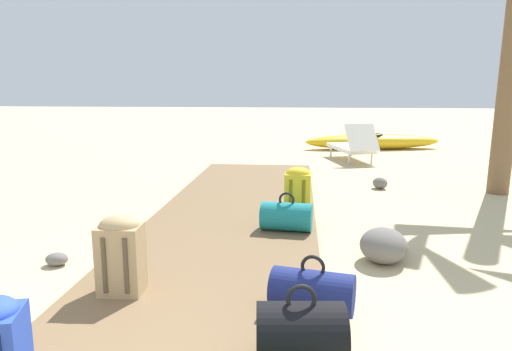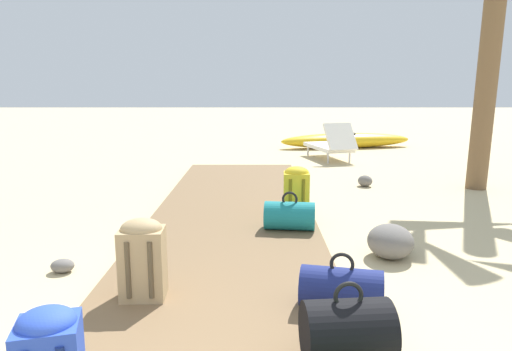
{
  "view_description": "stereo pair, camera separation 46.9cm",
  "coord_description": "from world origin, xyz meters",
  "px_view_note": "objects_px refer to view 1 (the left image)",
  "views": [
    {
      "loc": [
        0.74,
        -0.91,
        1.56
      ],
      "look_at": [
        0.25,
        4.33,
        0.55
      ],
      "focal_mm": 32.94,
      "sensor_mm": 36.0,
      "label": 1
    },
    {
      "loc": [
        0.27,
        -0.94,
        1.56
      ],
      "look_at": [
        0.25,
        4.33,
        0.55
      ],
      "focal_mm": 32.94,
      "sensor_mm": 36.0,
      "label": 2
    }
  ],
  "objects_px": {
    "duffel_bag_teal": "(286,216)",
    "backpack_yellow": "(298,191)",
    "kayak": "(373,142)",
    "duffel_bag_black": "(301,334)",
    "duffel_bag_navy": "(312,291)",
    "lounge_chair": "(353,146)",
    "backpack_tan": "(121,252)"
  },
  "relations": [
    {
      "from": "backpack_tan",
      "to": "duffel_bag_navy",
      "type": "bearing_deg",
      "value": -7.19
    },
    {
      "from": "backpack_tan",
      "to": "duffel_bag_black",
      "type": "bearing_deg",
      "value": -31.39
    },
    {
      "from": "duffel_bag_teal",
      "to": "backpack_tan",
      "type": "bearing_deg",
      "value": -125.68
    },
    {
      "from": "lounge_chair",
      "to": "backpack_tan",
      "type": "bearing_deg",
      "value": -109.43
    },
    {
      "from": "backpack_yellow",
      "to": "lounge_chair",
      "type": "height_order",
      "value": "lounge_chair"
    },
    {
      "from": "duffel_bag_navy",
      "to": "kayak",
      "type": "relative_size",
      "value": 0.17
    },
    {
      "from": "duffel_bag_teal",
      "to": "backpack_yellow",
      "type": "height_order",
      "value": "backpack_yellow"
    },
    {
      "from": "duffel_bag_teal",
      "to": "backpack_tan",
      "type": "xyz_separation_m",
      "value": [
        -1.15,
        -1.6,
        0.15
      ]
    },
    {
      "from": "backpack_yellow",
      "to": "duffel_bag_teal",
      "type": "bearing_deg",
      "value": -102.32
    },
    {
      "from": "kayak",
      "to": "backpack_yellow",
      "type": "bearing_deg",
      "value": -105.39
    },
    {
      "from": "backpack_tan",
      "to": "lounge_chair",
      "type": "bearing_deg",
      "value": 70.57
    },
    {
      "from": "duffel_bag_navy",
      "to": "backpack_yellow",
      "type": "xyz_separation_m",
      "value": [
        -0.11,
        2.28,
        0.16
      ]
    },
    {
      "from": "backpack_tan",
      "to": "duffel_bag_black",
      "type": "distance_m",
      "value": 1.52
    },
    {
      "from": "backpack_yellow",
      "to": "lounge_chair",
      "type": "relative_size",
      "value": 0.36
    },
    {
      "from": "duffel_bag_teal",
      "to": "backpack_yellow",
      "type": "relative_size",
      "value": 0.94
    },
    {
      "from": "duffel_bag_teal",
      "to": "backpack_tan",
      "type": "distance_m",
      "value": 1.97
    },
    {
      "from": "backpack_yellow",
      "to": "duffel_bag_black",
      "type": "xyz_separation_m",
      "value": [
        0.03,
        -2.89,
        -0.13
      ]
    },
    {
      "from": "duffel_bag_teal",
      "to": "lounge_chair",
      "type": "height_order",
      "value": "lounge_chair"
    },
    {
      "from": "duffel_bag_teal",
      "to": "duffel_bag_black",
      "type": "distance_m",
      "value": 2.39
    },
    {
      "from": "duffel_bag_teal",
      "to": "backpack_yellow",
      "type": "xyz_separation_m",
      "value": [
        0.11,
        0.51,
        0.16
      ]
    },
    {
      "from": "duffel_bag_black",
      "to": "lounge_chair",
      "type": "bearing_deg",
      "value": 81.72
    },
    {
      "from": "duffel_bag_teal",
      "to": "kayak",
      "type": "relative_size",
      "value": 0.16
    },
    {
      "from": "duffel_bag_navy",
      "to": "kayak",
      "type": "distance_m",
      "value": 9.1
    },
    {
      "from": "duffel_bag_navy",
      "to": "lounge_chair",
      "type": "height_order",
      "value": "lounge_chair"
    },
    {
      "from": "duffel_bag_navy",
      "to": "lounge_chair",
      "type": "distance_m",
      "value": 7.02
    },
    {
      "from": "duffel_bag_navy",
      "to": "duffel_bag_black",
      "type": "bearing_deg",
      "value": -97.29
    },
    {
      "from": "backpack_yellow",
      "to": "kayak",
      "type": "xyz_separation_m",
      "value": [
        1.83,
        6.65,
        -0.2
      ]
    },
    {
      "from": "backpack_yellow",
      "to": "duffel_bag_black",
      "type": "relative_size",
      "value": 1.16
    },
    {
      "from": "backpack_yellow",
      "to": "duffel_bag_navy",
      "type": "bearing_deg",
      "value": -87.22
    },
    {
      "from": "backpack_tan",
      "to": "backpack_yellow",
      "type": "bearing_deg",
      "value": 59.17
    },
    {
      "from": "backpack_yellow",
      "to": "kayak",
      "type": "distance_m",
      "value": 6.9
    },
    {
      "from": "backpack_tan",
      "to": "duffel_bag_black",
      "type": "relative_size",
      "value": 1.15
    }
  ]
}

